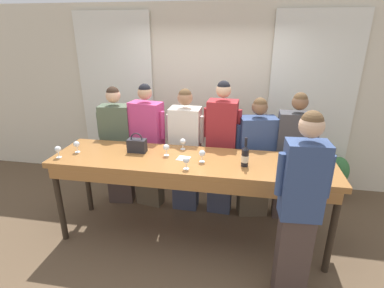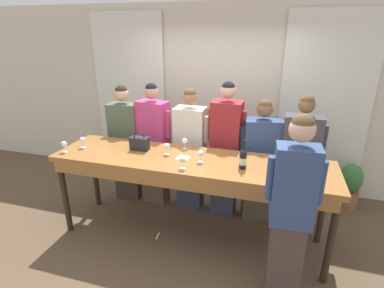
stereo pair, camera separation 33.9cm
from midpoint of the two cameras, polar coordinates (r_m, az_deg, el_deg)
name	(u,v)px [view 1 (the left image)]	position (r m, az deg, el deg)	size (l,w,h in m)	color
ground_plane	(191,235)	(3.92, -2.81, -17.07)	(18.00, 18.00, 0.00)	brown
wall_back	(209,98)	(4.80, 1.28, 8.76)	(12.00, 0.06, 2.80)	beige
curtain_panel_left	(117,99)	(5.20, -15.86, 8.31)	(1.23, 0.03, 2.69)	white
curtain_panel_right	(310,106)	(4.76, 19.73, 6.75)	(1.23, 0.03, 2.69)	white
tasting_bar	(190,167)	(3.39, -3.17, -4.44)	(3.18, 0.80, 1.05)	#9E6633
wine_bottle	(245,156)	(3.18, 7.10, -2.36)	(0.08, 0.08, 0.32)	black
handbag	(137,145)	(3.63, -13.08, -0.26)	(0.22, 0.11, 0.24)	#232328
wine_glass_front_left	(77,145)	(3.84, -23.53, -0.15)	(0.07, 0.07, 0.14)	white
wine_glass_front_mid	(202,154)	(3.26, -1.03, -1.92)	(0.07, 0.07, 0.14)	white
wine_glass_front_right	(58,150)	(3.77, -26.59, -1.00)	(0.07, 0.07, 0.14)	white
wine_glass_center_left	(183,142)	(3.62, -4.45, 0.36)	(0.07, 0.07, 0.14)	white
wine_glass_center_mid	(166,148)	(3.46, -7.74, -0.74)	(0.07, 0.07, 0.14)	white
wine_glass_center_right	(186,161)	(3.10, -4.24, -3.23)	(0.07, 0.07, 0.14)	white
napkin	(183,158)	(3.39, -4.50, -2.81)	(0.16, 0.16, 0.00)	white
guest_olive_jacket	(118,146)	(4.40, -16.11, -0.42)	(0.52, 0.30, 1.71)	#473833
guest_pink_top	(148,146)	(4.21, -10.71, -0.51)	(0.54, 0.31, 1.76)	brown
guest_cream_sweater	(185,151)	(4.07, -3.64, -1.37)	(0.51, 0.29, 1.72)	#383D51
guest_striped_shirt	(221,149)	(3.97, 3.19, -1.00)	(0.49, 0.29, 1.83)	#383D51
guest_navy_coat	(256,159)	(3.98, 9.65, -2.88)	(0.57, 0.36, 1.64)	brown
guest_beige_cap	(293,158)	(3.99, 16.37, -2.65)	(0.56, 0.25, 1.72)	#473833
host_pouring	(299,208)	(2.76, 16.44, -11.72)	(0.46, 0.25, 1.83)	#473833
potted_plant	(337,177)	(4.92, 24.12, -5.89)	(0.31, 0.31, 0.67)	#935B3D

